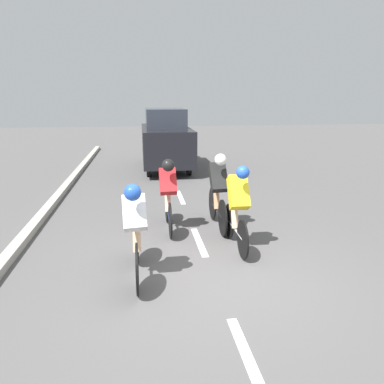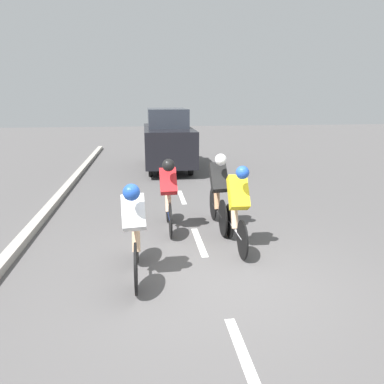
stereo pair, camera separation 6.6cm
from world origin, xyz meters
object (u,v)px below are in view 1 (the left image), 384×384
(cyclist_yellow, at_px, (238,205))
(support_car, at_px, (166,139))
(cyclist_red, at_px, (168,192))
(cyclist_white, at_px, (136,229))
(cyclist_black, at_px, (218,189))

(cyclist_yellow, xyz_separation_m, support_car, (0.68, -7.86, 0.29))
(cyclist_red, bearing_deg, cyclist_white, 72.91)
(cyclist_yellow, relative_size, support_car, 0.37)
(cyclist_yellow, distance_m, cyclist_red, 1.56)
(cyclist_black, height_order, support_car, support_car)
(cyclist_red, relative_size, cyclist_black, 0.95)
(cyclist_yellow, relative_size, cyclist_white, 0.94)
(cyclist_yellow, xyz_separation_m, cyclist_white, (1.72, 0.89, -0.03))
(cyclist_red, relative_size, support_car, 0.38)
(cyclist_white, bearing_deg, support_car, -96.74)
(cyclist_red, bearing_deg, support_car, -93.58)
(cyclist_red, height_order, support_car, support_car)
(support_car, bearing_deg, cyclist_yellow, 94.95)
(cyclist_black, relative_size, support_car, 0.40)
(cyclist_black, bearing_deg, cyclist_yellow, 95.77)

